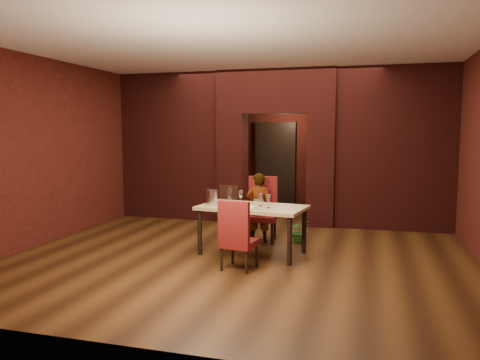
{
  "coord_description": "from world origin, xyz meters",
  "views": [
    {
      "loc": [
        1.93,
        -7.63,
        1.94
      ],
      "look_at": [
        -0.22,
        0.0,
        1.11
      ],
      "focal_mm": 35.0,
      "sensor_mm": 36.0,
      "label": 1
    }
  ],
  "objects_px": {
    "chair_far": "(261,210)",
    "wine_glass_b": "(261,200)",
    "wine_bucket": "(212,197)",
    "dining_table": "(252,230)",
    "wine_glass_a": "(241,197)",
    "water_bottle": "(230,195)",
    "wine_glass_c": "(268,201)",
    "chair_near": "(239,234)",
    "person_seated": "(259,208)",
    "potted_plant": "(299,231)"
  },
  "relations": [
    {
      "from": "wine_glass_a",
      "to": "wine_glass_c",
      "type": "relative_size",
      "value": 1.04
    },
    {
      "from": "person_seated",
      "to": "wine_glass_c",
      "type": "distance_m",
      "value": 1.03
    },
    {
      "from": "chair_near",
      "to": "wine_glass_b",
      "type": "height_order",
      "value": "chair_near"
    },
    {
      "from": "dining_table",
      "to": "wine_glass_b",
      "type": "xyz_separation_m",
      "value": [
        0.13,
        0.02,
        0.48
      ]
    },
    {
      "from": "chair_near",
      "to": "water_bottle",
      "type": "bearing_deg",
      "value": -58.59
    },
    {
      "from": "dining_table",
      "to": "chair_near",
      "type": "xyz_separation_m",
      "value": [
        0.02,
        -0.84,
        0.11
      ]
    },
    {
      "from": "person_seated",
      "to": "wine_glass_a",
      "type": "distance_m",
      "value": 0.69
    },
    {
      "from": "chair_near",
      "to": "potted_plant",
      "type": "distance_m",
      "value": 1.92
    },
    {
      "from": "wine_glass_c",
      "to": "potted_plant",
      "type": "bearing_deg",
      "value": 73.75
    },
    {
      "from": "dining_table",
      "to": "wine_glass_c",
      "type": "xyz_separation_m",
      "value": [
        0.29,
        -0.12,
        0.49
      ]
    },
    {
      "from": "wine_bucket",
      "to": "potted_plant",
      "type": "height_order",
      "value": "wine_bucket"
    },
    {
      "from": "person_seated",
      "to": "chair_far",
      "type": "bearing_deg",
      "value": -125.56
    },
    {
      "from": "wine_glass_a",
      "to": "wine_glass_b",
      "type": "relative_size",
      "value": 1.08
    },
    {
      "from": "wine_glass_b",
      "to": "wine_glass_c",
      "type": "height_order",
      "value": "wine_glass_c"
    },
    {
      "from": "chair_near",
      "to": "water_bottle",
      "type": "height_order",
      "value": "water_bottle"
    },
    {
      "from": "wine_glass_a",
      "to": "wine_glass_c",
      "type": "distance_m",
      "value": 0.61
    },
    {
      "from": "wine_glass_a",
      "to": "dining_table",
      "type": "bearing_deg",
      "value": -36.82
    },
    {
      "from": "chair_far",
      "to": "potted_plant",
      "type": "distance_m",
      "value": 0.76
    },
    {
      "from": "wine_glass_b",
      "to": "wine_bucket",
      "type": "distance_m",
      "value": 0.79
    },
    {
      "from": "dining_table",
      "to": "wine_glass_b",
      "type": "distance_m",
      "value": 0.5
    },
    {
      "from": "chair_far",
      "to": "water_bottle",
      "type": "distance_m",
      "value": 0.83
    },
    {
      "from": "dining_table",
      "to": "wine_glass_c",
      "type": "height_order",
      "value": "wine_glass_c"
    },
    {
      "from": "wine_glass_b",
      "to": "dining_table",
      "type": "bearing_deg",
      "value": -170.95
    },
    {
      "from": "wine_glass_b",
      "to": "wine_bucket",
      "type": "xyz_separation_m",
      "value": [
        -0.79,
        -0.04,
        0.02
      ]
    },
    {
      "from": "wine_glass_a",
      "to": "wine_glass_b",
      "type": "bearing_deg",
      "value": -23.35
    },
    {
      "from": "water_bottle",
      "to": "potted_plant",
      "type": "distance_m",
      "value": 1.46
    },
    {
      "from": "dining_table",
      "to": "wine_bucket",
      "type": "xyz_separation_m",
      "value": [
        -0.66,
        -0.02,
        0.5
      ]
    },
    {
      "from": "potted_plant",
      "to": "water_bottle",
      "type": "bearing_deg",
      "value": -144.04
    },
    {
      "from": "water_bottle",
      "to": "chair_near",
      "type": "bearing_deg",
      "value": -66.39
    },
    {
      "from": "wine_glass_a",
      "to": "wine_glass_b",
      "type": "height_order",
      "value": "wine_glass_a"
    },
    {
      "from": "person_seated",
      "to": "wine_glass_c",
      "type": "height_order",
      "value": "person_seated"
    },
    {
      "from": "chair_far",
      "to": "wine_bucket",
      "type": "distance_m",
      "value": 1.12
    },
    {
      "from": "water_bottle",
      "to": "chair_far",
      "type": "bearing_deg",
      "value": 59.9
    },
    {
      "from": "wine_bucket",
      "to": "person_seated",
      "type": "bearing_deg",
      "value": 54.98
    },
    {
      "from": "person_seated",
      "to": "wine_glass_c",
      "type": "relative_size",
      "value": 5.96
    },
    {
      "from": "chair_far",
      "to": "wine_glass_b",
      "type": "height_order",
      "value": "chair_far"
    },
    {
      "from": "chair_near",
      "to": "wine_bucket",
      "type": "bearing_deg",
      "value": -42.41
    },
    {
      "from": "person_seated",
      "to": "wine_bucket",
      "type": "relative_size",
      "value": 5.13
    },
    {
      "from": "wine_glass_c",
      "to": "chair_near",
      "type": "bearing_deg",
      "value": -109.77
    },
    {
      "from": "wine_glass_a",
      "to": "wine_bucket",
      "type": "height_order",
      "value": "wine_bucket"
    },
    {
      "from": "wine_glass_b",
      "to": "wine_bucket",
      "type": "bearing_deg",
      "value": -177.21
    },
    {
      "from": "wine_bucket",
      "to": "potted_plant",
      "type": "distance_m",
      "value": 1.74
    },
    {
      "from": "chair_far",
      "to": "wine_glass_b",
      "type": "xyz_separation_m",
      "value": [
        0.18,
        -0.85,
        0.3
      ]
    },
    {
      "from": "dining_table",
      "to": "wine_glass_a",
      "type": "relative_size",
      "value": 7.64
    },
    {
      "from": "potted_plant",
      "to": "chair_near",
      "type": "bearing_deg",
      "value": -107.68
    },
    {
      "from": "wine_glass_b",
      "to": "water_bottle",
      "type": "distance_m",
      "value": 0.6
    },
    {
      "from": "chair_far",
      "to": "wine_glass_a",
      "type": "height_order",
      "value": "chair_far"
    },
    {
      "from": "person_seated",
      "to": "water_bottle",
      "type": "height_order",
      "value": "person_seated"
    },
    {
      "from": "dining_table",
      "to": "wine_glass_c",
      "type": "relative_size",
      "value": 7.98
    },
    {
      "from": "dining_table",
      "to": "wine_glass_b",
      "type": "height_order",
      "value": "wine_glass_b"
    }
  ]
}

